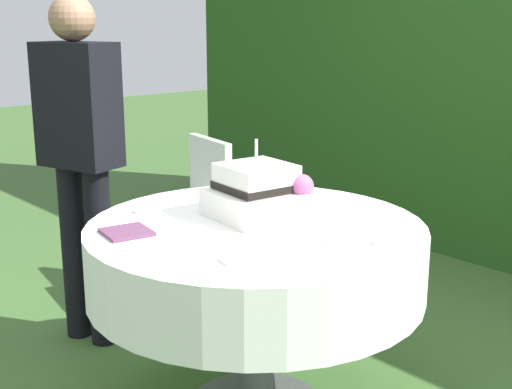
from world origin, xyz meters
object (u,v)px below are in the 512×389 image
(cake_table, at_px, (256,259))
(serving_plate_left, at_px, (386,241))
(serving_plate_far, at_px, (241,258))
(wedding_cake, at_px, (258,193))
(garden_chair, at_px, (194,206))
(standing_person, at_px, (80,149))
(serving_plate_right, at_px, (337,236))
(napkin_stack, at_px, (127,232))
(serving_plate_near, at_px, (148,210))

(cake_table, xyz_separation_m, serving_plate_left, (0.45, 0.18, 0.14))
(serving_plate_far, bearing_deg, wedding_cake, 131.56)
(serving_plate_left, relative_size, garden_chair, 0.11)
(garden_chair, xyz_separation_m, standing_person, (0.02, -0.64, 0.39))
(serving_plate_far, relative_size, garden_chair, 0.15)
(wedding_cake, height_order, serving_plate_right, wedding_cake)
(napkin_stack, bearing_deg, serving_plate_right, 44.50)
(garden_chair, bearing_deg, napkin_stack, -47.91)
(serving_plate_far, bearing_deg, cake_table, 131.13)
(standing_person, bearing_deg, cake_table, 8.99)
(cake_table, xyz_separation_m, wedding_cake, (-0.07, 0.07, 0.23))
(serving_plate_right, height_order, standing_person, standing_person)
(serving_plate_near, height_order, napkin_stack, napkin_stack)
(napkin_stack, relative_size, garden_chair, 0.18)
(standing_person, bearing_deg, serving_plate_far, -6.00)
(serving_plate_near, bearing_deg, serving_plate_far, -8.08)
(serving_plate_near, relative_size, serving_plate_left, 1.10)
(napkin_stack, bearing_deg, standing_person, 162.15)
(serving_plate_left, relative_size, standing_person, 0.06)
(wedding_cake, xyz_separation_m, serving_plate_far, (0.32, -0.36, -0.09))
(serving_plate_right, relative_size, garden_chair, 0.13)
(serving_plate_near, bearing_deg, serving_plate_left, 23.72)
(cake_table, bearing_deg, garden_chair, 154.76)
(cake_table, height_order, serving_plate_left, serving_plate_left)
(serving_plate_near, bearing_deg, napkin_stack, -48.14)
(serving_plate_near, bearing_deg, garden_chair, 132.17)
(wedding_cake, relative_size, standing_person, 0.22)
(napkin_stack, bearing_deg, wedding_cake, 73.15)
(serving_plate_near, height_order, standing_person, standing_person)
(cake_table, xyz_separation_m, standing_person, (-1.01, -0.16, 0.30))
(serving_plate_left, xyz_separation_m, napkin_stack, (-0.67, -0.60, 0.00))
(cake_table, distance_m, garden_chair, 1.14)
(serving_plate_near, distance_m, serving_plate_left, 0.94)
(serving_plate_left, distance_m, standing_person, 1.51)
(serving_plate_near, xyz_separation_m, serving_plate_far, (0.66, -0.09, 0.00))
(serving_plate_near, xyz_separation_m, serving_plate_right, (0.72, 0.30, 0.00))
(napkin_stack, bearing_deg, serving_plate_far, 14.56)
(serving_plate_near, relative_size, garden_chair, 0.13)
(garden_chair, relative_size, standing_person, 0.56)
(napkin_stack, relative_size, standing_person, 0.10)
(serving_plate_left, distance_m, napkin_stack, 0.90)
(cake_table, height_order, serving_plate_far, serving_plate_far)
(serving_plate_right, bearing_deg, cake_table, -161.94)
(standing_person, bearing_deg, serving_plate_right, 11.17)
(serving_plate_right, bearing_deg, serving_plate_near, -157.43)
(cake_table, distance_m, serving_plate_far, 0.41)
(serving_plate_left, height_order, serving_plate_right, same)
(serving_plate_far, bearing_deg, napkin_stack, -165.44)
(serving_plate_right, height_order, napkin_stack, napkin_stack)
(serving_plate_near, distance_m, serving_plate_far, 0.67)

